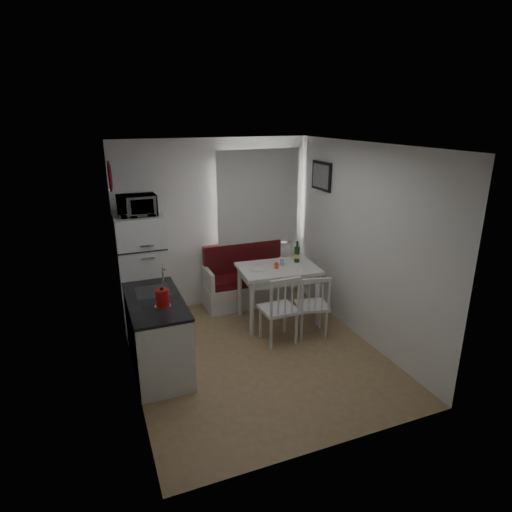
{
  "coord_description": "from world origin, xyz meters",
  "views": [
    {
      "loc": [
        -1.78,
        -4.46,
        2.92
      ],
      "look_at": [
        0.2,
        0.5,
        1.14
      ],
      "focal_mm": 30.0,
      "sensor_mm": 36.0,
      "label": 1
    }
  ],
  "objects": [
    {
      "name": "microwave",
      "position": [
        -1.18,
        1.35,
        1.76
      ],
      "size": [
        0.5,
        0.34,
        0.28
      ],
      "primitive_type": "imported",
      "color": "white",
      "rests_on": "fridge"
    },
    {
      "name": "wall_front",
      "position": [
        0.0,
        -1.75,
        1.3
      ],
      "size": [
        3.0,
        0.02,
        2.6
      ],
      "primitive_type": "cube",
      "color": "white",
      "rests_on": "floor"
    },
    {
      "name": "ceiling",
      "position": [
        0.0,
        0.0,
        2.6
      ],
      "size": [
        3.0,
        3.5,
        0.02
      ],
      "primitive_type": "cube",
      "color": "white",
      "rests_on": "wall_back"
    },
    {
      "name": "chair_left",
      "position": [
        0.4,
        0.11,
        0.6
      ],
      "size": [
        0.46,
        0.44,
        0.52
      ],
      "rotation": [
        0.0,
        0.0,
        0.02
      ],
      "color": "silver",
      "rests_on": "floor"
    },
    {
      "name": "wall_sign",
      "position": [
        -1.47,
        1.45,
        2.15
      ],
      "size": [
        0.03,
        0.4,
        0.4
      ],
      "primitive_type": "cylinder",
      "rotation": [
        0.0,
        1.57,
        0.0
      ],
      "color": "#1A41A1",
      "rests_on": "wall_left"
    },
    {
      "name": "wall_right",
      "position": [
        1.5,
        0.0,
        1.3
      ],
      "size": [
        0.02,
        3.5,
        2.6
      ],
      "primitive_type": "cube",
      "color": "white",
      "rests_on": "floor"
    },
    {
      "name": "bench",
      "position": [
        0.43,
        1.51,
        0.32
      ],
      "size": [
        1.36,
        0.52,
        0.97
      ],
      "color": "silver",
      "rests_on": "floor"
    },
    {
      "name": "floor",
      "position": [
        0.0,
        0.0,
        0.0
      ],
      "size": [
        3.0,
        3.5,
        0.02
      ],
      "primitive_type": "cube",
      "color": "#8E714B",
      "rests_on": "ground"
    },
    {
      "name": "dining_table",
      "position": [
        0.65,
        0.78,
        0.74
      ],
      "size": [
        1.17,
        0.87,
        0.83
      ],
      "rotation": [
        0.0,
        0.0,
        -0.08
      ],
      "color": "silver",
      "rests_on": "floor"
    },
    {
      "name": "window",
      "position": [
        0.7,
        1.72,
        1.62
      ],
      "size": [
        1.22,
        0.06,
        1.47
      ],
      "primitive_type": "cube",
      "color": "silver",
      "rests_on": "wall_back"
    },
    {
      "name": "chair_right",
      "position": [
        0.9,
        0.12,
        0.56
      ],
      "size": [
        0.51,
        0.5,
        0.48
      ],
      "rotation": [
        0.0,
        0.0,
        -0.25
      ],
      "color": "silver",
      "rests_on": "floor"
    },
    {
      "name": "fridge",
      "position": [
        -1.18,
        1.4,
        0.81
      ],
      "size": [
        0.65,
        0.65,
        1.62
      ],
      "primitive_type": "cube",
      "color": "white",
      "rests_on": "floor"
    },
    {
      "name": "wall_back",
      "position": [
        0.0,
        1.75,
        1.3
      ],
      "size": [
        3.0,
        0.02,
        2.6
      ],
      "primitive_type": "cube",
      "color": "white",
      "rests_on": "floor"
    },
    {
      "name": "kettle",
      "position": [
        -1.15,
        -0.12,
        1.02
      ],
      "size": [
        0.18,
        0.18,
        0.24
      ],
      "primitive_type": "cylinder",
      "color": "#A5100D",
      "rests_on": "kitchen_counter"
    },
    {
      "name": "plate",
      "position": [
        0.35,
        0.8,
        0.84
      ],
      "size": [
        0.26,
        0.26,
        0.02
      ],
      "primitive_type": "cylinder",
      "color": "white",
      "rests_on": "dining_table"
    },
    {
      "name": "wall_left",
      "position": [
        -1.5,
        0.0,
        1.3
      ],
      "size": [
        0.02,
        3.5,
        2.6
      ],
      "primitive_type": "cube",
      "color": "white",
      "rests_on": "floor"
    },
    {
      "name": "drinking_glass_orange",
      "position": [
        0.6,
        0.73,
        0.88
      ],
      "size": [
        0.06,
        0.06,
        0.09
      ],
      "primitive_type": "cylinder",
      "color": "#F95B29",
      "rests_on": "dining_table"
    },
    {
      "name": "kitchen_counter",
      "position": [
        -1.2,
        0.16,
        0.46
      ],
      "size": [
        0.62,
        1.32,
        1.16
      ],
      "color": "silver",
      "rests_on": "floor"
    },
    {
      "name": "picture_frame",
      "position": [
        1.48,
        1.1,
        2.05
      ],
      "size": [
        0.04,
        0.52,
        0.42
      ],
      "primitive_type": "cube",
      "color": "black",
      "rests_on": "wall_right"
    },
    {
      "name": "drinking_glass_blue",
      "position": [
        0.73,
        0.83,
        0.88
      ],
      "size": [
        0.05,
        0.05,
        0.09
      ],
      "primitive_type": "cylinder",
      "color": "#7DBAD5",
      "rests_on": "dining_table"
    },
    {
      "name": "curtain",
      "position": [
        0.7,
        1.65,
        1.68
      ],
      "size": [
        1.35,
        0.02,
        1.5
      ],
      "primitive_type": "cube",
      "color": "white",
      "rests_on": "wall_back"
    },
    {
      "name": "wine_bottle",
      "position": [
        1.0,
        0.88,
        1.0
      ],
      "size": [
        0.08,
        0.08,
        0.32
      ],
      "primitive_type": null,
      "color": "#123817",
      "rests_on": "dining_table"
    }
  ]
}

